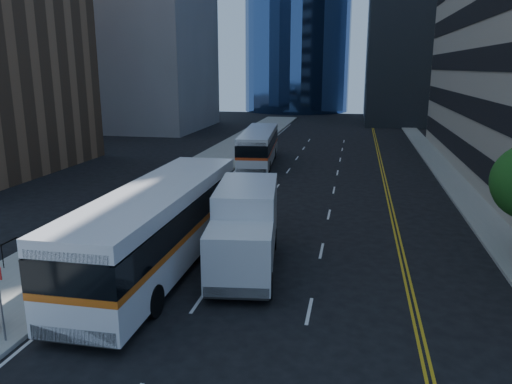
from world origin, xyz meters
TOP-DOWN VIEW (x-y plane):
  - ground at (0.00, 0.00)m, footprint 160.00×160.00m
  - sidewalk_west at (-10.50, 25.00)m, footprint 5.00×90.00m
  - sidewalk_east at (9.00, 25.00)m, footprint 2.00×90.00m
  - bus_front at (-6.01, 4.66)m, footprint 3.07×13.67m
  - bus_rear at (-6.42, 28.27)m, footprint 3.59×11.76m
  - box_truck at (-2.52, 5.35)m, footprint 3.34×7.37m

SIDE VIEW (x-z plane):
  - ground at x=0.00m, z-range 0.00..0.00m
  - sidewalk_west at x=-10.50m, z-range 0.00..0.15m
  - sidewalk_east at x=9.00m, z-range 0.00..0.15m
  - bus_rear at x=-6.42m, z-range 0.14..3.12m
  - box_truck at x=-2.52m, z-range 0.09..3.50m
  - bus_front at x=-6.01m, z-range 0.16..3.69m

